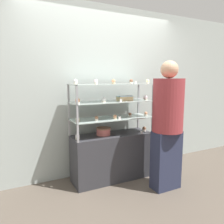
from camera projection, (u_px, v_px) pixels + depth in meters
name	position (u px, v px, depth m)	size (l,w,h in m)	color
ground_plane	(112.00, 178.00, 3.31)	(20.00, 20.00, 0.00)	brown
back_wall	(102.00, 91.00, 3.43)	(8.00, 0.05, 2.60)	#A8B2AD
display_base	(112.00, 156.00, 3.26)	(1.19, 0.41, 0.69)	#333338
display_riser_lower	(112.00, 119.00, 3.18)	(1.19, 0.41, 0.24)	#99999E
display_riser_middle	(112.00, 102.00, 3.14)	(1.19, 0.41, 0.24)	#99999E
display_riser_upper	(112.00, 85.00, 3.10)	(1.19, 0.41, 0.24)	#99999E
layer_cake_centerpiece	(103.00, 131.00, 3.16)	(0.21, 0.21, 0.11)	#C66660
sheet_cake_frosted	(125.00, 98.00, 3.21)	(0.23, 0.13, 0.07)	#DBBC84
cupcake_0	(78.00, 137.00, 2.93)	(0.06, 0.06, 0.07)	beige
cupcake_1	(144.00, 129.00, 3.39)	(0.06, 0.06, 0.07)	beige
price_tag_0	(141.00, 133.00, 3.21)	(0.04, 0.00, 0.04)	white
cupcake_2	(78.00, 120.00, 2.87)	(0.05, 0.05, 0.06)	#CCB28C
cupcake_3	(97.00, 118.00, 2.97)	(0.05, 0.05, 0.06)	beige
cupcake_4	(115.00, 117.00, 3.07)	(0.05, 0.05, 0.06)	#CCB28C
cupcake_5	(130.00, 115.00, 3.26)	(0.05, 0.05, 0.06)	white
cupcake_6	(146.00, 114.00, 3.35)	(0.05, 0.05, 0.06)	beige
price_tag_1	(120.00, 118.00, 3.02)	(0.04, 0.00, 0.04)	white
cupcake_7	(78.00, 101.00, 2.80)	(0.06, 0.06, 0.07)	beige
cupcake_8	(104.00, 100.00, 2.97)	(0.06, 0.06, 0.07)	beige
cupcake_9	(145.00, 98.00, 3.30)	(0.06, 0.06, 0.07)	beige
price_tag_2	(121.00, 101.00, 2.99)	(0.04, 0.00, 0.04)	white
cupcake_10	(75.00, 82.00, 2.82)	(0.05, 0.05, 0.07)	beige
cupcake_11	(96.00, 82.00, 2.90)	(0.05, 0.05, 0.07)	beige
cupcake_12	(114.00, 82.00, 3.06)	(0.05, 0.05, 0.07)	#CCB28C
cupcake_13	(131.00, 82.00, 3.13)	(0.05, 0.05, 0.07)	beige
cupcake_14	(148.00, 82.00, 3.24)	(0.05, 0.05, 0.07)	beige
price_tag_3	(136.00, 82.00, 3.06)	(0.04, 0.00, 0.04)	white
customer_figure	(167.00, 122.00, 2.89)	(0.40, 0.40, 1.72)	#282D47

